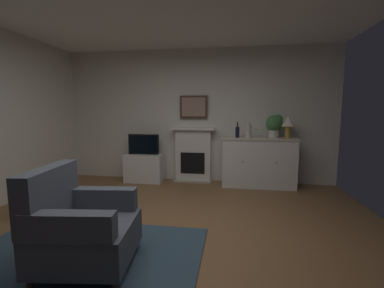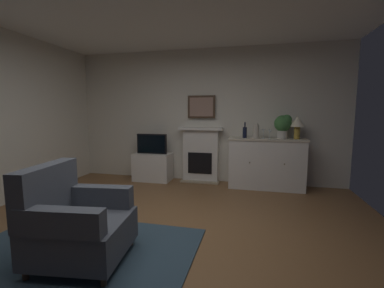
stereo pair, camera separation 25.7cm
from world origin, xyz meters
TOP-DOWN VIEW (x-y plane):
  - ground_plane at (0.00, 0.00)m, footprint 5.44×5.47m
  - wall_rear at (0.00, 2.70)m, footprint 5.44×0.06m
  - area_rug at (-0.68, -0.41)m, footprint 2.29×1.64m
  - fireplace_unit at (-0.04, 2.58)m, footprint 0.87×0.30m
  - framed_picture at (-0.04, 2.62)m, footprint 0.55×0.04m
  - sideboard_cabinet at (1.23, 2.40)m, footprint 1.36×0.49m
  - table_lamp at (1.73, 2.40)m, footprint 0.26×0.26m
  - wine_bottle at (0.83, 2.39)m, footprint 0.08×0.08m
  - wine_glass_left at (1.16, 2.39)m, footprint 0.07×0.07m
  - wine_glass_center at (1.27, 2.37)m, footprint 0.07×0.07m
  - vase_decorative at (1.03, 2.35)m, footprint 0.11×0.11m
  - tv_cabinet at (-1.02, 2.41)m, footprint 0.75×0.42m
  - tv_set at (-1.02, 2.39)m, footprint 0.62×0.07m
  - potted_plant_fern at (-1.97, 0.45)m, footprint 0.30×0.30m
  - potted_plant_small at (1.50, 2.44)m, footprint 0.30×0.30m
  - armchair at (-0.60, -0.49)m, footprint 0.90×0.86m

SIDE VIEW (x-z plane):
  - ground_plane at x=0.00m, z-range -0.10..0.00m
  - area_rug at x=-0.68m, z-range 0.00..0.02m
  - potted_plant_fern at x=-1.97m, z-range 0.04..0.47m
  - tv_cabinet at x=-1.02m, z-range 0.00..0.56m
  - armchair at x=-0.60m, z-range -0.08..0.84m
  - sideboard_cabinet at x=1.23m, z-range 0.00..0.93m
  - fireplace_unit at x=-0.04m, z-range 0.00..1.10m
  - tv_set at x=-1.02m, z-range 0.56..0.96m
  - wine_bottle at x=0.83m, z-range 0.89..1.18m
  - wine_glass_left at x=1.16m, z-range 0.96..1.13m
  - wine_glass_center at x=1.27m, z-range 0.96..1.13m
  - vase_decorative at x=1.03m, z-range 0.92..1.21m
  - potted_plant_small at x=1.50m, z-range 0.97..1.40m
  - table_lamp at x=1.73m, z-range 1.00..1.40m
  - wall_rear at x=0.00m, z-range 0.00..2.64m
  - framed_picture at x=-0.04m, z-range 1.28..1.73m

